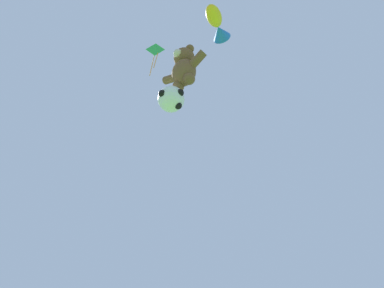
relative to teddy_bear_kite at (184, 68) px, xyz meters
The scene contains 4 objects.
teddy_bear_kite is the anchor object (origin of this frame).
soccer_ball_kite 1.65m from the teddy_bear_kite, 157.48° to the right, with size 1.08×1.07×0.99m.
fish_kite_goldfin 2.44m from the teddy_bear_kite, 15.25° to the left, with size 1.20×1.74×0.74m.
diamond_kite 3.35m from the teddy_bear_kite, behind, with size 0.66×0.62×2.28m.
Camera 1 is at (8.24, -1.30, 1.58)m, focal length 35.00 mm.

